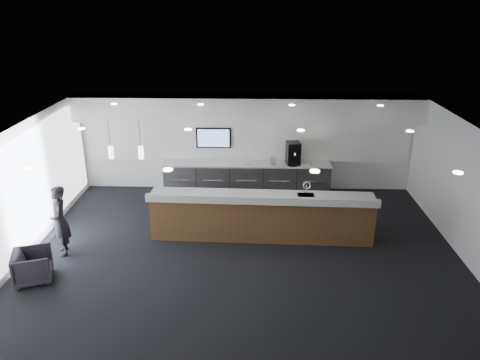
{
  "coord_description": "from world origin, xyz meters",
  "views": [
    {
      "loc": [
        0.19,
        -9.64,
        5.6
      ],
      "look_at": [
        -0.13,
        1.3,
        1.31
      ],
      "focal_mm": 35.0,
      "sensor_mm": 36.0,
      "label": 1
    }
  ],
  "objects_px": {
    "service_counter": "(261,216)",
    "armchair": "(33,266)",
    "lounge_guest": "(60,221)",
    "coffee_machine": "(293,153)"
  },
  "relations": [
    {
      "from": "coffee_machine",
      "to": "lounge_guest",
      "type": "xyz_separation_m",
      "value": [
        -5.59,
        -3.78,
        -0.45
      ]
    },
    {
      "from": "armchair",
      "to": "service_counter",
      "type": "bearing_deg",
      "value": -85.95
    },
    {
      "from": "service_counter",
      "to": "armchair",
      "type": "distance_m",
      "value": 5.25
    },
    {
      "from": "coffee_machine",
      "to": "armchair",
      "type": "bearing_deg",
      "value": -147.24
    },
    {
      "from": "coffee_machine",
      "to": "armchair",
      "type": "distance_m",
      "value": 7.65
    },
    {
      "from": "service_counter",
      "to": "lounge_guest",
      "type": "distance_m",
      "value": 4.72
    },
    {
      "from": "service_counter",
      "to": "coffee_machine",
      "type": "distance_m",
      "value": 3.08
    },
    {
      "from": "lounge_guest",
      "to": "service_counter",
      "type": "bearing_deg",
      "value": 77.04
    },
    {
      "from": "armchair",
      "to": "lounge_guest",
      "type": "height_order",
      "value": "lounge_guest"
    },
    {
      "from": "service_counter",
      "to": "armchair",
      "type": "height_order",
      "value": "service_counter"
    }
  ]
}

